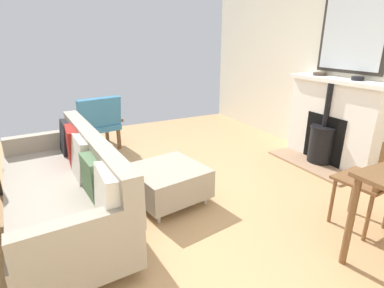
{
  "coord_description": "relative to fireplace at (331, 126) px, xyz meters",
  "views": [
    {
      "loc": [
        0.88,
        2.63,
        1.59
      ],
      "look_at": [
        -0.42,
        0.1,
        0.58
      ],
      "focal_mm": 28.27,
      "sensor_mm": 36.0,
      "label": 1
    }
  ],
  "objects": [
    {
      "name": "ground_plane",
      "position": [
        2.45,
        -0.09,
        -0.51
      ],
      "size": [
        5.35,
        5.75,
        0.01
      ],
      "primitive_type": "cube",
      "color": "tan"
    },
    {
      "name": "wall_left",
      "position": [
        -0.22,
        -0.09,
        0.85
      ],
      "size": [
        0.12,
        5.75,
        2.71
      ],
      "primitive_type": "cube",
      "color": "silver",
      "rests_on": "ground"
    },
    {
      "name": "fireplace",
      "position": [
        0.0,
        0.0,
        0.0
      ],
      "size": [
        0.64,
        1.33,
        1.11
      ],
      "color": "#9E7A5B",
      "rests_on": "ground"
    },
    {
      "name": "mirror_over_mantel",
      "position": [
        -0.14,
        0.0,
        1.19
      ],
      "size": [
        0.04,
        0.9,
        1.04
      ],
      "color": "#2D2823"
    },
    {
      "name": "mantel_bowl_near",
      "position": [
        -0.04,
        -0.33,
        0.63
      ],
      "size": [
        0.17,
        0.17,
        0.04
      ],
      "color": "#47382D",
      "rests_on": "fireplace"
    },
    {
      "name": "mantel_bowl_far",
      "position": [
        -0.04,
        0.22,
        0.63
      ],
      "size": [
        0.14,
        0.14,
        0.04
      ],
      "color": "black",
      "rests_on": "fireplace"
    },
    {
      "name": "sofa",
      "position": [
        3.22,
        -0.08,
        -0.15
      ],
      "size": [
        0.94,
        2.09,
        0.79
      ],
      "color": "#B2B2B7",
      "rests_on": "ground"
    },
    {
      "name": "ottoman",
      "position": [
        2.3,
        -0.01,
        -0.27
      ],
      "size": [
        0.77,
        0.77,
        0.37
      ],
      "color": "#B2B2B7",
      "rests_on": "ground"
    },
    {
      "name": "armchair_accent",
      "position": [
        2.62,
        -1.86,
        -0.06
      ],
      "size": [
        0.76,
        0.69,
        0.81
      ],
      "color": "brown",
      "rests_on": "ground"
    },
    {
      "name": "dining_chair_near_fireplace",
      "position": [
        0.96,
        1.23,
        0.01
      ],
      "size": [
        0.43,
        0.43,
        0.87
      ],
      "color": "brown",
      "rests_on": "ground"
    }
  ]
}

